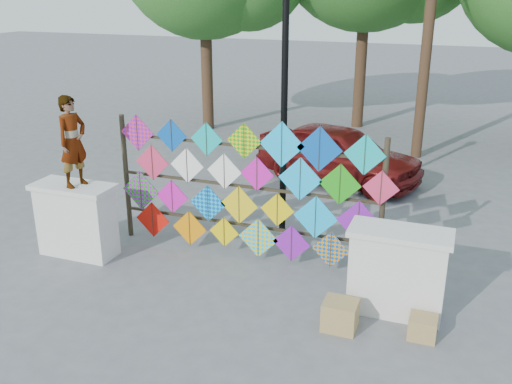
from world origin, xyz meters
TOP-DOWN VIEW (x-y plane):
  - ground at (0.00, 0.00)m, footprint 80.00×80.00m
  - parapet_left at (-2.70, -0.20)m, footprint 1.40×0.65m
  - parapet_right at (2.70, -0.20)m, footprint 1.40×0.65m
  - kite_rack at (0.10, 0.73)m, footprint 4.93×0.24m
  - vendor_woman at (-2.60, -0.20)m, footprint 0.46×0.61m
  - sedan at (0.63, 5.29)m, footprint 4.26×2.63m
  - lamppost at (0.30, 2.00)m, footprint 0.28×0.28m
  - cardboard_box_near at (2.06, -0.88)m, footprint 0.46×0.41m
  - cardboard_box_far at (3.14, -0.71)m, footprint 0.36×0.34m

SIDE VIEW (x-z plane):
  - ground at x=0.00m, z-range 0.00..0.00m
  - cardboard_box_far at x=3.14m, z-range 0.00..0.31m
  - cardboard_box_near at x=2.06m, z-range 0.00..0.41m
  - parapet_left at x=-2.70m, z-range 0.01..1.29m
  - parapet_right at x=2.70m, z-range 0.01..1.29m
  - sedan at x=0.63m, z-range 0.00..1.35m
  - kite_rack at x=0.10m, z-range 0.00..2.43m
  - vendor_woman at x=-2.60m, z-range 1.28..2.79m
  - lamppost at x=0.30m, z-range 0.46..4.92m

